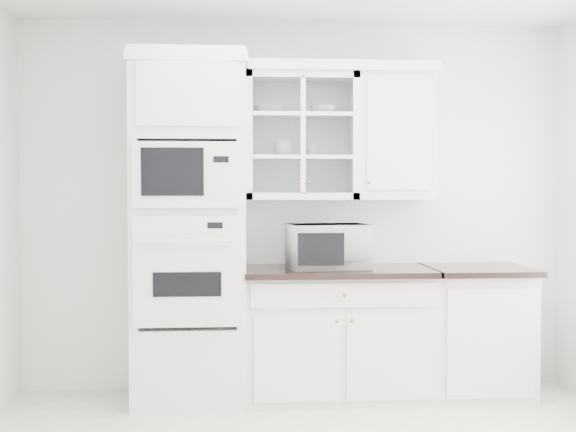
{
  "coord_description": "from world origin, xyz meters",
  "views": [
    {
      "loc": [
        -0.42,
        -3.59,
        1.46
      ],
      "look_at": [
        -0.1,
        1.05,
        1.3
      ],
      "focal_mm": 45.0,
      "sensor_mm": 36.0,
      "label": 1
    }
  ],
  "objects": [
    {
      "name": "cup_a",
      "position": [
        -0.09,
        1.59,
        1.77
      ],
      "size": [
        0.17,
        0.17,
        0.11
      ],
      "primitive_type": "imported",
      "rotation": [
        0.0,
        0.0,
        0.27
      ],
      "color": "white",
      "rests_on": "upper_cabinet_glass"
    },
    {
      "name": "countertop_microwave",
      "position": [
        0.2,
        1.4,
        1.08
      ],
      "size": [
        0.59,
        0.51,
        0.31
      ],
      "primitive_type": "imported",
      "rotation": [
        0.0,
        0.0,
        3.27
      ],
      "color": "white",
      "rests_on": "base_cabinet_run"
    },
    {
      "name": "oven_column",
      "position": [
        -0.75,
        1.42,
        1.2
      ],
      "size": [
        0.76,
        0.68,
        2.4
      ],
      "color": "white",
      "rests_on": "ground"
    },
    {
      "name": "extra_base_cabinet",
      "position": [
        1.28,
        1.45,
        0.46
      ],
      "size": [
        0.72,
        0.67,
        0.92
      ],
      "color": "white",
      "rests_on": "ground"
    },
    {
      "name": "base_cabinet_run",
      "position": [
        0.28,
        1.45,
        0.46
      ],
      "size": [
        1.32,
        0.67,
        0.92
      ],
      "color": "white",
      "rests_on": "ground"
    },
    {
      "name": "upper_cabinet_solid",
      "position": [
        0.71,
        1.58,
        1.85
      ],
      "size": [
        0.55,
        0.33,
        0.9
      ],
      "primitive_type": "cube",
      "color": "white",
      "rests_on": "room_shell"
    },
    {
      "name": "bowl_a",
      "position": [
        -0.2,
        1.58,
        2.04
      ],
      "size": [
        0.26,
        0.26,
        0.06
      ],
      "primitive_type": "imported",
      "rotation": [
        0.0,
        0.0,
        0.13
      ],
      "color": "white",
      "rests_on": "upper_cabinet_glass"
    },
    {
      "name": "crown_molding",
      "position": [
        -0.07,
        1.56,
        2.33
      ],
      "size": [
        2.14,
        0.38,
        0.07
      ],
      "primitive_type": "cube",
      "color": "white",
      "rests_on": "room_shell"
    },
    {
      "name": "upper_cabinet_glass",
      "position": [
        0.03,
        1.58,
        1.85
      ],
      "size": [
        0.8,
        0.33,
        0.9
      ],
      "color": "white",
      "rests_on": "room_shell"
    },
    {
      "name": "room_shell",
      "position": [
        0.0,
        0.43,
        1.78
      ],
      "size": [
        4.0,
        3.5,
        2.7
      ],
      "color": "white",
      "rests_on": "ground"
    },
    {
      "name": "cup_b",
      "position": [
        0.11,
        1.6,
        1.75
      ],
      "size": [
        0.1,
        0.1,
        0.08
      ],
      "primitive_type": "imported",
      "rotation": [
        0.0,
        0.0,
        -0.09
      ],
      "color": "white",
      "rests_on": "upper_cabinet_glass"
    },
    {
      "name": "bowl_b",
      "position": [
        0.19,
        1.57,
        2.04
      ],
      "size": [
        0.19,
        0.19,
        0.06
      ],
      "primitive_type": "imported",
      "rotation": [
        0.0,
        0.0,
        0.04
      ],
      "color": "white",
      "rests_on": "upper_cabinet_glass"
    }
  ]
}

